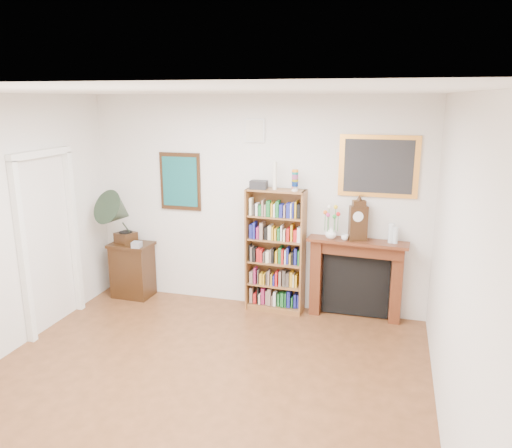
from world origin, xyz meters
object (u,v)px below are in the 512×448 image
(flower_vase, at_px, (331,233))
(cd_stack, at_px, (137,245))
(bookshelf, at_px, (275,244))
(fireplace, at_px, (356,272))
(gramophone, at_px, (119,214))
(mantel_clock, at_px, (358,221))
(bottle_right, at_px, (395,235))
(bottle_left, at_px, (391,233))
(side_cabinet, at_px, (133,270))
(teacup, at_px, (345,237))

(flower_vase, bearing_deg, cd_stack, -175.07)
(bookshelf, xyz_separation_m, fireplace, (1.04, 0.06, -0.30))
(gramophone, relative_size, cd_stack, 6.58)
(bookshelf, distance_m, mantel_clock, 1.10)
(bottle_right, bearing_deg, bottle_left, 159.68)
(fireplace, distance_m, bottle_left, 0.68)
(side_cabinet, relative_size, fireplace, 0.62)
(side_cabinet, relative_size, teacup, 8.58)
(cd_stack, xyz_separation_m, bottle_right, (3.37, 0.22, 0.32))
(fireplace, xyz_separation_m, teacup, (-0.16, -0.09, 0.47))
(fireplace, xyz_separation_m, cd_stack, (-2.92, -0.29, 0.21))
(cd_stack, bearing_deg, teacup, 4.01)
(bottle_right, bearing_deg, bookshelf, 179.82)
(fireplace, height_order, bottle_left, bottle_left)
(teacup, bearing_deg, flower_vase, 170.41)
(gramophone, bearing_deg, fireplace, 23.48)
(fireplace, height_order, flower_vase, flower_vase)
(gramophone, xyz_separation_m, mantel_clock, (3.18, 0.19, 0.06))
(flower_vase, bearing_deg, fireplace, 10.82)
(bottle_left, xyz_separation_m, bottle_right, (0.05, -0.02, -0.02))
(fireplace, relative_size, mantel_clock, 2.50)
(side_cabinet, bearing_deg, bottle_right, 3.00)
(bottle_right, bearing_deg, teacup, -177.47)
(bottle_left, bearing_deg, fireplace, 173.13)
(flower_vase, xyz_separation_m, bottle_left, (0.72, 0.02, 0.04))
(side_cabinet, distance_m, gramophone, 0.85)
(mantel_clock, bearing_deg, bottle_left, -17.03)
(fireplace, height_order, cd_stack, fireplace)
(cd_stack, xyz_separation_m, bottle_left, (3.31, 0.24, 0.34))
(side_cabinet, bearing_deg, cd_stack, -39.10)
(bookshelf, distance_m, bottle_right, 1.50)
(gramophone, height_order, flower_vase, gramophone)
(bookshelf, distance_m, side_cabinet, 2.12)
(side_cabinet, xyz_separation_m, fireplace, (3.10, 0.13, 0.22))
(gramophone, distance_m, mantel_clock, 3.18)
(side_cabinet, bearing_deg, bottle_left, 3.32)
(fireplace, height_order, bottle_right, bottle_right)
(fireplace, distance_m, cd_stack, 2.94)
(cd_stack, xyz_separation_m, teacup, (2.77, 0.19, 0.26))
(mantel_clock, bearing_deg, bottle_right, -19.60)
(side_cabinet, bearing_deg, fireplace, 4.38)
(side_cabinet, height_order, gramophone, gramophone)
(mantel_clock, height_order, bottle_right, mantel_clock)
(bookshelf, distance_m, fireplace, 1.09)
(gramophone, height_order, cd_stack, gramophone)
(bottle_left, bearing_deg, gramophone, -176.73)
(side_cabinet, bearing_deg, flower_vase, 3.37)
(flower_vase, bearing_deg, bookshelf, 179.87)
(side_cabinet, height_order, mantel_clock, mantel_clock)
(mantel_clock, xyz_separation_m, bottle_right, (0.45, -0.01, -0.14))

